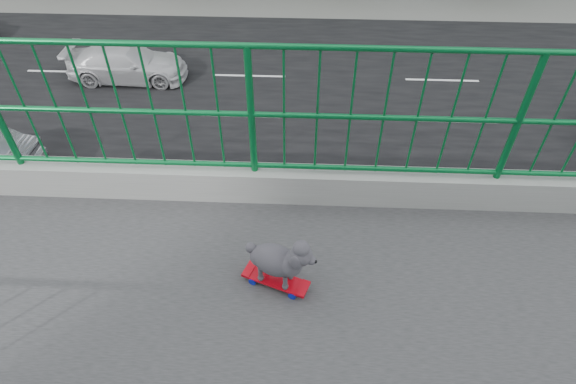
% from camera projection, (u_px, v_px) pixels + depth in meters
% --- Properties ---
extents(road, '(18.00, 90.00, 0.02)m').
position_uv_depth(road, '(241.00, 116.00, 17.43)').
color(road, black).
rests_on(road, ground).
extents(skateboard, '(0.31, 0.51, 0.07)m').
position_uv_depth(skateboard, '(276.00, 280.00, 3.40)').
color(skateboard, red).
rests_on(skateboard, footbridge).
extents(poodle, '(0.32, 0.50, 0.44)m').
position_uv_depth(poodle, '(279.00, 259.00, 3.22)').
color(poodle, '#333136').
rests_on(poodle, skateboard).
extents(car_0, '(1.71, 4.25, 1.45)m').
position_uv_depth(car_0, '(486.00, 258.00, 11.60)').
color(car_0, silver).
rests_on(car_0, ground).
extents(car_3, '(1.94, 4.77, 1.38)m').
position_uv_depth(car_3, '(127.00, 63.00, 19.03)').
color(car_3, silver).
rests_on(car_3, ground).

